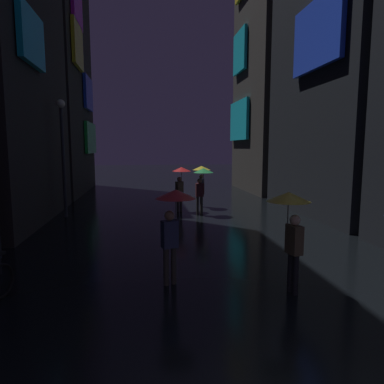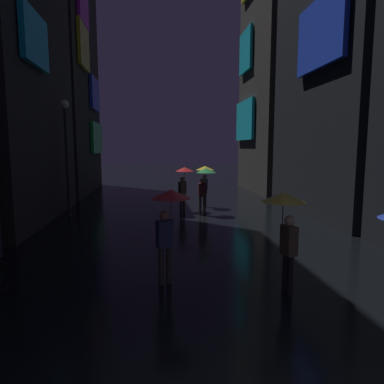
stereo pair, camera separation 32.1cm
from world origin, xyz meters
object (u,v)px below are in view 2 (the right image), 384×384
object	(u,v)px
pedestrian_near_crossing_red	(169,210)
pedestrian_foreground_right_red	(184,177)
pedestrian_midstreet_left_green	(205,178)
pedestrian_far_right_yellow	(285,214)
pedestrian_midstreet_centre_yellow	(205,175)
streetlamp_left_far	(66,144)

from	to	relation	value
pedestrian_near_crossing_red	pedestrian_foreground_right_red	xyz separation A→B (m)	(1.10, 8.71, 0.00)
pedestrian_midstreet_left_green	pedestrian_foreground_right_red	bearing A→B (deg)	130.54
pedestrian_near_crossing_red	pedestrian_midstreet_left_green	bearing A→B (deg)	75.76
pedestrian_far_right_yellow	pedestrian_foreground_right_red	bearing A→B (deg)	97.47
pedestrian_near_crossing_red	pedestrian_midstreet_centre_yellow	bearing A→B (deg)	76.87
streetlamp_left_far	pedestrian_far_right_yellow	bearing A→B (deg)	-54.14
pedestrian_far_right_yellow	pedestrian_foreground_right_red	xyz separation A→B (m)	(-1.24, 9.49, 0.00)
pedestrian_midstreet_left_green	pedestrian_foreground_right_red	distance (m)	1.32
pedestrian_midstreet_centre_yellow	pedestrian_midstreet_left_green	bearing A→B (deg)	-98.69
streetlamp_left_far	pedestrian_foreground_right_red	bearing A→B (deg)	6.74
pedestrian_midstreet_centre_yellow	pedestrian_far_right_yellow	world-z (taller)	same
pedestrian_near_crossing_red	pedestrian_foreground_right_red	world-z (taller)	same
pedestrian_midstreet_left_green	streetlamp_left_far	distance (m)	6.23
pedestrian_midstreet_centre_yellow	streetlamp_left_far	size ratio (longest dim) A/B	0.42
pedestrian_midstreet_left_green	pedestrian_foreground_right_red	xyz separation A→B (m)	(-0.86, 1.00, 0.00)
pedestrian_midstreet_centre_yellow	pedestrian_foreground_right_red	size ratio (longest dim) A/B	1.00
pedestrian_foreground_right_red	pedestrian_near_crossing_red	bearing A→B (deg)	-97.19
pedestrian_midstreet_centre_yellow	pedestrian_far_right_yellow	distance (m)	10.46
pedestrian_near_crossing_red	pedestrian_midstreet_centre_yellow	distance (m)	9.94
pedestrian_near_crossing_red	pedestrian_far_right_yellow	world-z (taller)	same
pedestrian_midstreet_left_green	pedestrian_far_right_yellow	xyz separation A→B (m)	(0.39, -8.49, 0.00)
pedestrian_near_crossing_red	pedestrian_midstreet_centre_yellow	xyz separation A→B (m)	(2.26, 9.68, 0.00)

